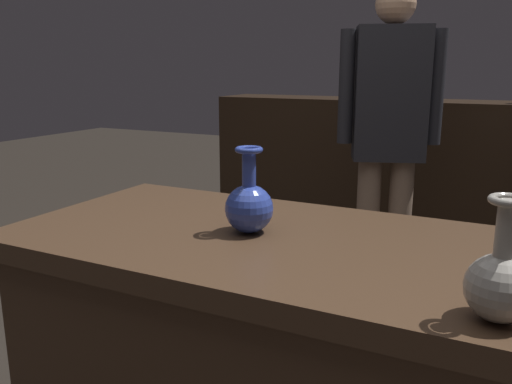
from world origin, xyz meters
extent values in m
cube|color=#422D1E|center=(0.00, 0.00, 0.78)|extent=(1.20, 0.64, 0.05)
cube|color=black|center=(0.00, 2.20, 0.47)|extent=(2.60, 0.40, 0.95)
cube|color=black|center=(0.00, 2.20, 0.97)|extent=(2.60, 0.40, 0.04)
sphere|color=#2D429E|center=(-0.04, 0.00, 0.86)|extent=(0.11, 0.11, 0.11)
cylinder|color=#2D429E|center=(-0.04, 0.00, 0.95)|extent=(0.03, 0.03, 0.09)
torus|color=#2D429E|center=(-0.04, 0.00, 1.00)|extent=(0.06, 0.06, 0.01)
sphere|color=gray|center=(0.51, -0.23, 0.85)|extent=(0.11, 0.11, 0.11)
cylinder|color=gray|center=(0.51, -0.23, 0.94)|extent=(0.03, 0.03, 0.09)
torus|color=gray|center=(0.51, -0.23, 0.99)|extent=(0.06, 0.06, 0.01)
cylinder|color=#846B56|center=(0.03, 1.42, 0.38)|extent=(0.11, 0.11, 0.76)
cylinder|color=#846B56|center=(-0.11, 1.37, 0.38)|extent=(0.11, 0.11, 0.76)
cube|color=#232328|center=(-0.04, 1.40, 1.06)|extent=(0.36, 0.28, 0.60)
sphere|color=tan|center=(-0.04, 1.40, 1.45)|extent=(0.18, 0.18, 0.18)
cylinder|color=#232328|center=(0.15, 1.47, 1.09)|extent=(0.07, 0.07, 0.51)
cylinder|color=#232328|center=(-0.22, 1.33, 1.09)|extent=(0.07, 0.07, 0.51)
camera|label=1|loc=(0.52, -1.07, 1.18)|focal=37.25mm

